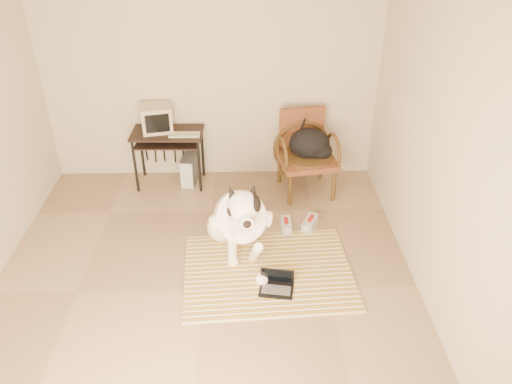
{
  "coord_description": "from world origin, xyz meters",
  "views": [
    {
      "loc": [
        0.41,
        -3.48,
        3.22
      ],
      "look_at": [
        0.5,
        0.54,
        0.73
      ],
      "focal_mm": 35.0,
      "sensor_mm": 36.0,
      "label": 1
    }
  ],
  "objects_px": {
    "computer_desk": "(168,140)",
    "crt_monitor": "(156,118)",
    "dog": "(239,219)",
    "backpack": "(311,145)",
    "laptop": "(277,284)",
    "pc_tower": "(190,169)",
    "rattan_chair": "(306,153)"
  },
  "relations": [
    {
      "from": "pc_tower",
      "to": "backpack",
      "type": "height_order",
      "value": "backpack"
    },
    {
      "from": "computer_desk",
      "to": "rattan_chair",
      "type": "bearing_deg",
      "value": -5.61
    },
    {
      "from": "laptop",
      "to": "backpack",
      "type": "height_order",
      "value": "backpack"
    },
    {
      "from": "pc_tower",
      "to": "backpack",
      "type": "xyz_separation_m",
      "value": [
        1.47,
        -0.22,
        0.43
      ]
    },
    {
      "from": "pc_tower",
      "to": "backpack",
      "type": "bearing_deg",
      "value": -8.61
    },
    {
      "from": "dog",
      "to": "computer_desk",
      "type": "xyz_separation_m",
      "value": [
        -0.87,
        1.36,
        0.23
      ]
    },
    {
      "from": "laptop",
      "to": "backpack",
      "type": "relative_size",
      "value": 0.68
    },
    {
      "from": "computer_desk",
      "to": "crt_monitor",
      "type": "relative_size",
      "value": 2.07
    },
    {
      "from": "computer_desk",
      "to": "rattan_chair",
      "type": "distance_m",
      "value": 1.67
    },
    {
      "from": "crt_monitor",
      "to": "backpack",
      "type": "distance_m",
      "value": 1.86
    },
    {
      "from": "dog",
      "to": "backpack",
      "type": "bearing_deg",
      "value": 54.24
    },
    {
      "from": "computer_desk",
      "to": "pc_tower",
      "type": "relative_size",
      "value": 2.11
    },
    {
      "from": "laptop",
      "to": "rattan_chair",
      "type": "bearing_deg",
      "value": 76.26
    },
    {
      "from": "dog",
      "to": "rattan_chair",
      "type": "xyz_separation_m",
      "value": [
        0.79,
        1.2,
        0.11
      ]
    },
    {
      "from": "laptop",
      "to": "pc_tower",
      "type": "bearing_deg",
      "value": 115.8
    },
    {
      "from": "dog",
      "to": "backpack",
      "type": "distance_m",
      "value": 1.46
    },
    {
      "from": "pc_tower",
      "to": "rattan_chair",
      "type": "xyz_separation_m",
      "value": [
        1.42,
        -0.2,
        0.31
      ]
    },
    {
      "from": "laptop",
      "to": "rattan_chair",
      "type": "xyz_separation_m",
      "value": [
        0.44,
        1.82,
        0.42
      ]
    },
    {
      "from": "rattan_chair",
      "to": "laptop",
      "type": "bearing_deg",
      "value": -103.74
    },
    {
      "from": "computer_desk",
      "to": "backpack",
      "type": "bearing_deg",
      "value": -6.32
    },
    {
      "from": "crt_monitor",
      "to": "laptop",
      "type": "bearing_deg",
      "value": -56.99
    },
    {
      "from": "computer_desk",
      "to": "crt_monitor",
      "type": "distance_m",
      "value": 0.29
    },
    {
      "from": "dog",
      "to": "rattan_chair",
      "type": "distance_m",
      "value": 1.44
    },
    {
      "from": "rattan_chair",
      "to": "backpack",
      "type": "xyz_separation_m",
      "value": [
        0.05,
        -0.03,
        0.12
      ]
    },
    {
      "from": "laptop",
      "to": "crt_monitor",
      "type": "relative_size",
      "value": 0.83
    },
    {
      "from": "computer_desk",
      "to": "crt_monitor",
      "type": "height_order",
      "value": "crt_monitor"
    },
    {
      "from": "dog",
      "to": "laptop",
      "type": "bearing_deg",
      "value": -61.22
    },
    {
      "from": "dog",
      "to": "pc_tower",
      "type": "height_order",
      "value": "dog"
    },
    {
      "from": "crt_monitor",
      "to": "backpack",
      "type": "bearing_deg",
      "value": -7.88
    },
    {
      "from": "pc_tower",
      "to": "rattan_chair",
      "type": "height_order",
      "value": "rattan_chair"
    },
    {
      "from": "dog",
      "to": "laptop",
      "type": "height_order",
      "value": "dog"
    },
    {
      "from": "laptop",
      "to": "rattan_chair",
      "type": "height_order",
      "value": "rattan_chair"
    }
  ]
}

